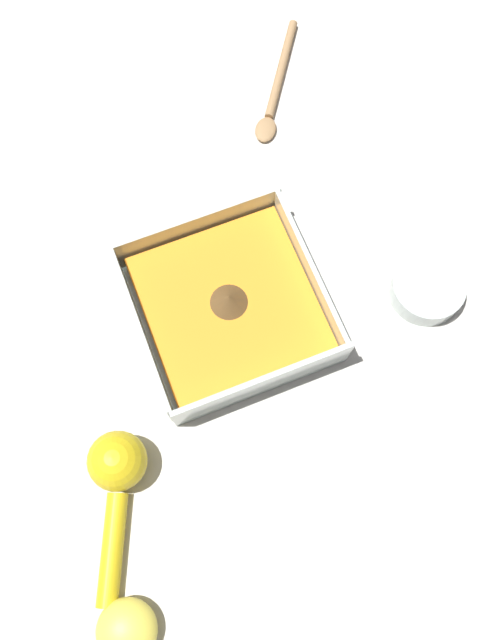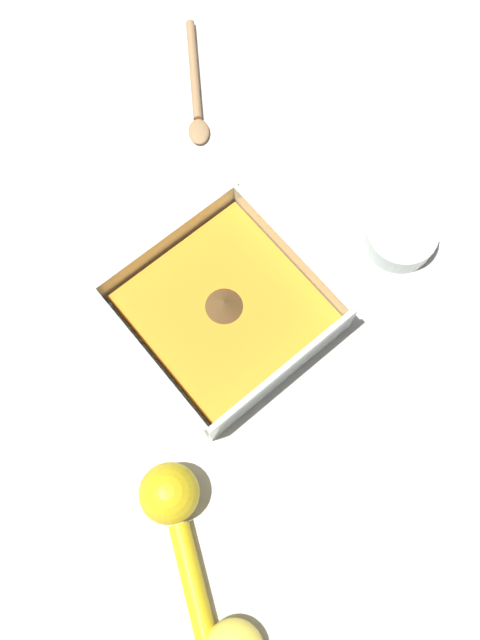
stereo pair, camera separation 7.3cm
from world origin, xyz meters
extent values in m
plane|color=beige|center=(0.00, 0.00, 0.00)|extent=(4.00, 4.00, 0.00)
cube|color=silver|center=(0.00, 0.03, 0.00)|extent=(0.22, 0.22, 0.01)
cube|color=silver|center=(0.00, 0.14, 0.04)|extent=(0.22, 0.01, 0.06)
cube|color=silver|center=(0.00, -0.07, 0.04)|extent=(0.22, 0.01, 0.06)
cube|color=silver|center=(0.10, 0.03, 0.04)|extent=(0.01, 0.20, 0.06)
cube|color=silver|center=(-0.11, 0.03, 0.04)|extent=(0.01, 0.20, 0.06)
cube|color=orange|center=(0.00, 0.03, 0.02)|extent=(0.20, 0.20, 0.03)
cone|color=brown|center=(0.00, 0.03, 0.05)|extent=(0.04, 0.04, 0.02)
cylinder|color=silver|center=(0.24, -0.03, 0.01)|extent=(0.09, 0.09, 0.03)
cylinder|color=brown|center=(0.24, -0.03, 0.01)|extent=(0.08, 0.08, 0.02)
sphere|color=yellow|center=(-0.18, -0.09, 0.03)|extent=(0.07, 0.07, 0.07)
cylinder|color=yellow|center=(-0.22, -0.18, 0.01)|extent=(0.07, 0.12, 0.02)
ellipsoid|color=#EFDB4C|center=(-0.23, -0.26, 0.02)|extent=(0.06, 0.06, 0.04)
ellipsoid|color=tan|center=(0.14, 0.26, 0.01)|extent=(0.05, 0.05, 0.01)
cylinder|color=tan|center=(0.20, 0.34, 0.01)|extent=(0.10, 0.14, 0.01)
camera|label=1|loc=(-0.08, -0.20, 0.73)|focal=35.00mm
camera|label=2|loc=(-0.14, -0.17, 0.73)|focal=35.00mm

